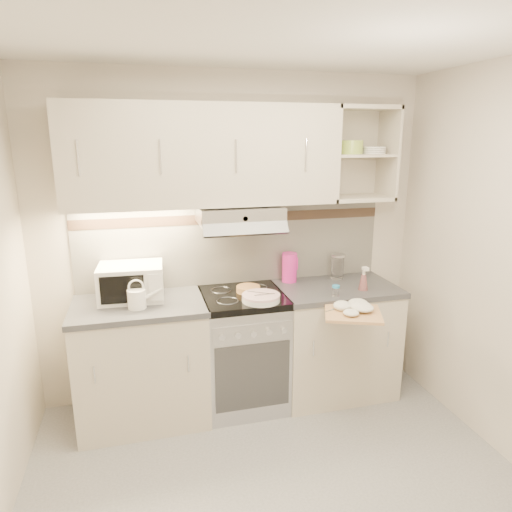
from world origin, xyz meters
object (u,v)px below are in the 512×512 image
at_px(electric_range, 243,349).
at_px(pink_pitcher, 290,267).
at_px(glass_jar, 337,266).
at_px(plate_stack, 261,298).
at_px(spray_bottle, 364,280).
at_px(cutting_board, 353,313).
at_px(microwave, 131,282).
at_px(watering_can, 138,298).

bearing_deg(electric_range, pink_pitcher, 24.97).
bearing_deg(pink_pitcher, glass_jar, -0.25).
distance_m(plate_stack, glass_jar, 0.83).
relative_size(spray_bottle, cutting_board, 0.53).
relative_size(microwave, spray_bottle, 2.37).
relative_size(pink_pitcher, spray_bottle, 1.20).
relative_size(electric_range, cutting_board, 2.43).
xyz_separation_m(electric_range, microwave, (-0.79, 0.10, 0.57)).
xyz_separation_m(plate_stack, cutting_board, (0.56, -0.31, -0.06)).
height_order(glass_jar, cutting_board, glass_jar).
distance_m(electric_range, cutting_board, 0.91).
bearing_deg(microwave, spray_bottle, -4.85).
relative_size(microwave, plate_stack, 1.71).
xyz_separation_m(microwave, plate_stack, (0.88, -0.28, -0.10)).
xyz_separation_m(microwave, watering_can, (0.04, -0.20, -0.05)).
distance_m(watering_can, spray_bottle, 1.66).
bearing_deg(watering_can, spray_bottle, -5.22).
distance_m(plate_stack, pink_pitcher, 0.52).
bearing_deg(glass_jar, microwave, -177.35).
height_order(plate_stack, cutting_board, plate_stack).
bearing_deg(watering_can, cutting_board, -19.44).
bearing_deg(glass_jar, pink_pitcher, 176.74).
height_order(electric_range, microwave, microwave).
xyz_separation_m(electric_range, pink_pitcher, (0.43, 0.20, 0.57)).
bearing_deg(plate_stack, cutting_board, -29.01).
relative_size(plate_stack, cutting_board, 0.73).
bearing_deg(cutting_board, microwave, 179.37).
xyz_separation_m(microwave, spray_bottle, (1.70, -0.24, -0.05)).
xyz_separation_m(watering_can, cutting_board, (1.40, -0.39, -0.10)).
height_order(pink_pitcher, spray_bottle, pink_pitcher).
xyz_separation_m(pink_pitcher, cutting_board, (0.22, -0.69, -0.15)).
bearing_deg(electric_range, glass_jar, 11.98).
distance_m(electric_range, pink_pitcher, 0.74).
xyz_separation_m(pink_pitcher, glass_jar, (0.40, -0.02, -0.01)).
relative_size(watering_can, spray_bottle, 1.23).
bearing_deg(microwave, pink_pitcher, 7.85).
relative_size(glass_jar, cutting_board, 0.55).
relative_size(plate_stack, pink_pitcher, 1.15).
height_order(watering_can, pink_pitcher, pink_pitcher).
distance_m(pink_pitcher, glass_jar, 0.41).
height_order(plate_stack, glass_jar, glass_jar).
bearing_deg(spray_bottle, cutting_board, -127.58).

